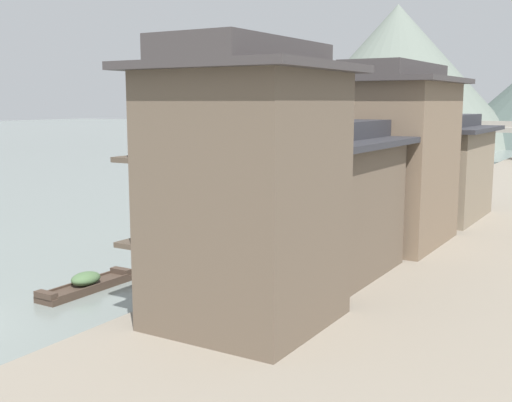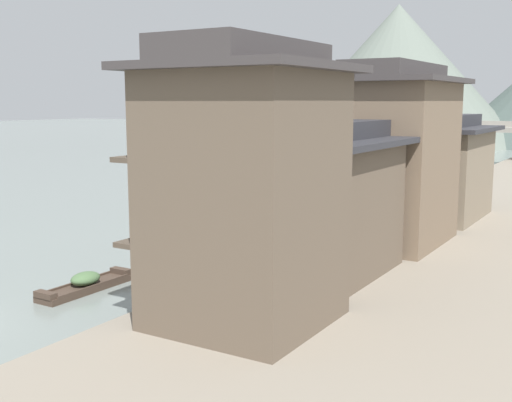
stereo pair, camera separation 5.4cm
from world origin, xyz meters
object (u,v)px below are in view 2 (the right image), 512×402
at_px(boat_moored_nearest, 86,284).
at_px(mooring_post_dock_near, 155,296).
at_px(boat_midriver_drifting, 371,209).
at_px(house_waterfront_narrow, 439,168).
at_px(mooring_post_dock_mid, 311,235).
at_px(boat_moored_third, 307,190).
at_px(mooring_post_dock_far, 369,211).
at_px(boat_moored_second, 261,224).
at_px(house_waterfront_tall, 393,156).
at_px(boat_midriver_upstream, 413,192).
at_px(house_waterfront_second, 326,200).
at_px(stone_bridge, 454,135).
at_px(boat_upstream_distant, 222,267).
at_px(house_waterfront_nearest, 245,187).
at_px(boat_moored_far, 446,180).

height_order(boat_moored_nearest, mooring_post_dock_near, mooring_post_dock_near).
relative_size(boat_moored_nearest, boat_midriver_drifting, 1.06).
distance_m(house_waterfront_narrow, mooring_post_dock_mid, 11.26).
relative_size(boat_moored_nearest, boat_moored_third, 0.76).
relative_size(boat_midriver_drifting, mooring_post_dock_far, 4.81).
bearing_deg(mooring_post_dock_far, boat_moored_second, -156.27).
bearing_deg(house_waterfront_tall, boat_midriver_upstream, 104.68).
relative_size(boat_moored_nearest, mooring_post_dock_mid, 5.83).
xyz_separation_m(boat_moored_nearest, boat_midriver_upstream, (2.85, 33.47, -0.10)).
distance_m(boat_midriver_upstream, house_waterfront_tall, 22.34).
bearing_deg(house_waterfront_second, stone_bridge, 99.48).
xyz_separation_m(boat_upstream_distant, house_waterfront_nearest, (5.50, -6.71, 4.81)).
relative_size(house_waterfront_second, mooring_post_dock_far, 8.52).
bearing_deg(boat_midriver_drifting, mooring_post_dock_mid, -81.72).
xyz_separation_m(boat_upstream_distant, mooring_post_dock_far, (2.15, 12.51, 0.93)).
bearing_deg(house_waterfront_tall, mooring_post_dock_near, -103.31).
xyz_separation_m(boat_midriver_upstream, house_waterfront_tall, (5.53, -21.11, 4.79)).
bearing_deg(boat_moored_far, boat_moored_nearest, -93.92).
height_order(boat_moored_nearest, boat_midriver_drifting, boat_moored_nearest).
bearing_deg(house_waterfront_nearest, house_waterfront_narrow, 90.03).
height_order(house_waterfront_narrow, stone_bridge, house_waterfront_narrow).
bearing_deg(mooring_post_dock_near, stone_bridge, 95.83).
distance_m(house_waterfront_second, mooring_post_dock_near, 8.07).
height_order(mooring_post_dock_mid, stone_bridge, stone_bridge).
bearing_deg(boat_moored_far, boat_moored_third, -123.75).
distance_m(house_waterfront_second, house_waterfront_narrow, 15.24).
height_order(house_waterfront_tall, mooring_post_dock_near, house_waterfront_tall).
xyz_separation_m(boat_midriver_drifting, house_waterfront_tall, (5.22, -10.89, 4.70)).
height_order(boat_moored_nearest, house_waterfront_nearest, house_waterfront_nearest).
distance_m(boat_moored_nearest, boat_moored_far, 43.36).
relative_size(boat_moored_far, mooring_post_dock_near, 4.75).
bearing_deg(mooring_post_dock_mid, boat_moored_far, 93.64).
xyz_separation_m(boat_midriver_drifting, boat_midriver_upstream, (-0.31, 10.22, -0.09)).
distance_m(house_waterfront_nearest, house_waterfront_tall, 13.61).
height_order(boat_moored_second, boat_moored_third, boat_moored_second).
bearing_deg(house_waterfront_second, house_waterfront_narrow, 88.90).
height_order(boat_midriver_drifting, house_waterfront_second, house_waterfront_second).
distance_m(boat_midriver_drifting, stone_bridge, 40.46).
bearing_deg(boat_midriver_upstream, boat_midriver_drifting, -88.25).
bearing_deg(boat_midriver_drifting, boat_midriver_upstream, 91.75).
bearing_deg(house_waterfront_second, house_waterfront_nearest, -87.35).
xyz_separation_m(boat_moored_third, boat_moored_far, (8.45, 12.64, 0.04)).
relative_size(boat_upstream_distant, house_waterfront_tall, 0.54).
relative_size(boat_moored_nearest, house_waterfront_nearest, 0.50).
bearing_deg(mooring_post_dock_near, house_waterfront_nearest, 6.75).
height_order(boat_moored_third, mooring_post_dock_far, mooring_post_dock_far).
xyz_separation_m(boat_upstream_distant, house_waterfront_second, (5.20, -0.12, 3.50)).
xyz_separation_m(boat_moored_third, house_waterfront_tall, (13.87, -18.25, 4.84)).
bearing_deg(house_waterfront_second, boat_moored_nearest, -146.64).
bearing_deg(house_waterfront_nearest, boat_upstream_distant, 129.35).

